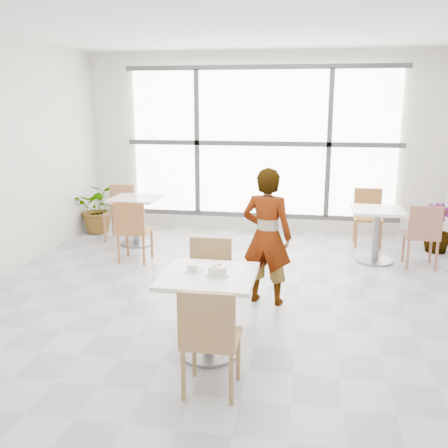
% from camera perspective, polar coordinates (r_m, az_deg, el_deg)
% --- Properties ---
extents(floor, '(7.00, 7.00, 0.00)m').
position_cam_1_polar(floor, '(5.66, 0.52, -9.19)').
color(floor, '#9E9EA5').
rests_on(floor, ground).
extents(ceiling, '(7.00, 7.00, 0.00)m').
position_cam_1_polar(ceiling, '(5.28, 0.59, 22.41)').
color(ceiling, white).
rests_on(ceiling, ground).
extents(wall_back, '(6.00, 0.00, 6.00)m').
position_cam_1_polar(wall_back, '(8.72, 4.27, 8.97)').
color(wall_back, silver).
rests_on(wall_back, ground).
extents(wall_front, '(6.00, 0.00, 6.00)m').
position_cam_1_polar(wall_front, '(1.97, -16.05, -7.26)').
color(wall_front, silver).
rests_on(wall_front, ground).
extents(window, '(4.60, 0.07, 2.52)m').
position_cam_1_polar(window, '(8.65, 4.23, 8.94)').
color(window, white).
rests_on(window, ground).
extents(main_table, '(0.80, 0.80, 0.75)m').
position_cam_1_polar(main_table, '(4.46, -1.74, -8.34)').
color(main_table, silver).
rests_on(main_table, ground).
extents(chair_near, '(0.42, 0.42, 0.87)m').
position_cam_1_polar(chair_near, '(3.88, -1.64, -12.21)').
color(chair_near, '#997248').
rests_on(chair_near, ground).
extents(chair_far, '(0.42, 0.42, 0.87)m').
position_cam_1_polar(chair_far, '(5.07, -1.72, -5.86)').
color(chair_far, '#9C7548').
rests_on(chair_far, ground).
extents(oatmeal_bowl, '(0.21, 0.21, 0.10)m').
position_cam_1_polar(oatmeal_bowl, '(4.34, -0.75, -5.15)').
color(oatmeal_bowl, silver).
rests_on(oatmeal_bowl, main_table).
extents(coffee_cup, '(0.16, 0.13, 0.07)m').
position_cam_1_polar(coffee_cup, '(4.43, -3.57, -4.96)').
color(coffee_cup, silver).
rests_on(coffee_cup, main_table).
extents(person, '(0.61, 0.46, 1.51)m').
position_cam_1_polar(person, '(5.57, 4.81, -1.40)').
color(person, black).
rests_on(person, ground).
extents(bg_table_left, '(0.70, 0.70, 0.75)m').
position_cam_1_polar(bg_table_left, '(8.03, -9.79, 1.11)').
color(bg_table_left, silver).
rests_on(bg_table_left, ground).
extents(bg_table_right, '(0.70, 0.70, 0.75)m').
position_cam_1_polar(bg_table_right, '(7.36, 16.63, -0.39)').
color(bg_table_right, white).
rests_on(bg_table_right, ground).
extents(bg_chair_left_near, '(0.42, 0.42, 0.87)m').
position_cam_1_polar(bg_chair_left_near, '(7.13, -10.14, -0.36)').
color(bg_chair_left_near, '#975D32').
rests_on(bg_chair_left_near, ground).
extents(bg_chair_left_far, '(0.42, 0.42, 0.87)m').
position_cam_1_polar(bg_chair_left_far, '(8.44, -11.44, 1.73)').
color(bg_chair_left_far, '#9B6748').
rests_on(bg_chair_left_far, ground).
extents(bg_chair_right_near, '(0.42, 0.42, 0.87)m').
position_cam_1_polar(bg_chair_right_near, '(7.25, 21.24, -0.85)').
color(bg_chair_right_near, '#975E4B').
rests_on(bg_chair_right_near, ground).
extents(bg_chair_right_far, '(0.42, 0.42, 0.87)m').
position_cam_1_polar(bg_chair_right_far, '(8.22, 15.71, 1.18)').
color(bg_chair_right_far, '#A16A35').
rests_on(bg_chair_right_far, ground).
extents(plant_left, '(0.90, 0.82, 0.84)m').
position_cam_1_polar(plant_left, '(8.94, -13.76, 1.74)').
color(plant_left, '#5C873B').
rests_on(plant_left, ground).
extents(plant_right, '(0.41, 0.41, 0.72)m').
position_cam_1_polar(plant_right, '(8.17, 22.67, -0.45)').
color(plant_right, '#5E874A').
rests_on(plant_right, ground).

